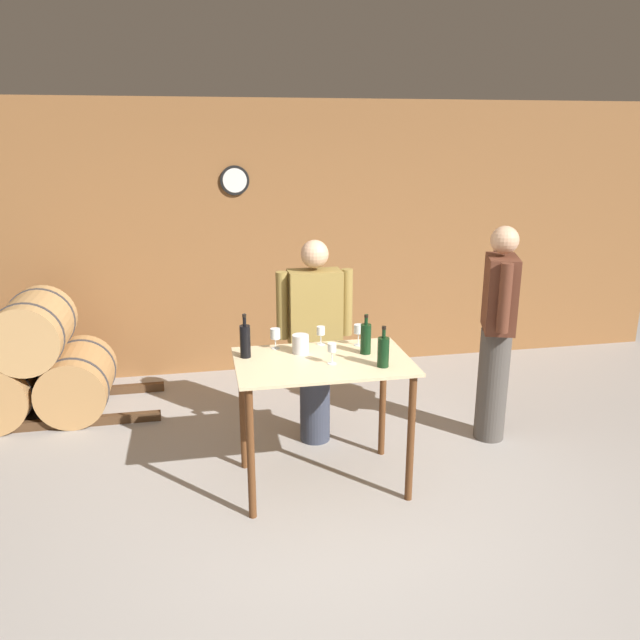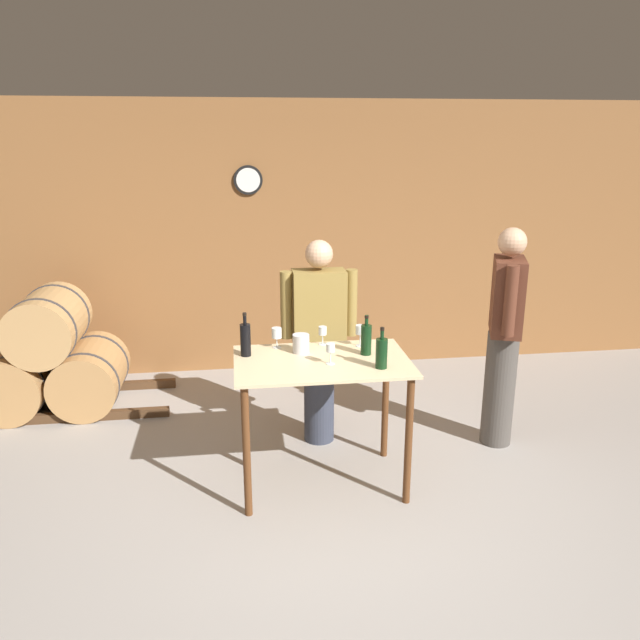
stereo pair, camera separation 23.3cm
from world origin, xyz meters
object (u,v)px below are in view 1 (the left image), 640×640
object	(u,v)px
wine_glass_near_left	(275,334)
wine_glass_near_right	(321,332)
ice_bucket	(301,344)
wine_bottle_center	(383,351)
person_host	(497,330)
wine_glass_near_center	(332,349)
wine_bottle_far_left	(245,340)
wine_bottle_left	(366,338)
person_visitor_with_scarf	(315,339)
wine_glass_far_side	(358,330)

from	to	relation	value
wine_glass_near_left	wine_glass_near_right	xyz separation A→B (m)	(0.33, 0.03, -0.01)
wine_glass_near_right	ice_bucket	world-z (taller)	wine_glass_near_right
wine_bottle_center	person_host	world-z (taller)	person_host
wine_glass_near_center	ice_bucket	distance (m)	0.30
wine_bottle_center	ice_bucket	xyz separation A→B (m)	(-0.48, 0.36, -0.04)
wine_bottle_far_left	wine_bottle_left	world-z (taller)	wine_bottle_far_left
ice_bucket	person_visitor_with_scarf	world-z (taller)	person_visitor_with_scarf
wine_bottle_left	ice_bucket	size ratio (longest dim) A/B	2.16
wine_bottle_center	wine_bottle_left	bearing A→B (deg)	99.51
wine_glass_far_side	wine_glass_near_left	bearing A→B (deg)	175.43
ice_bucket	person_host	size ratio (longest dim) A/B	0.07
wine_glass_near_left	ice_bucket	xyz separation A→B (m)	(0.16, -0.12, -0.04)
wine_glass_near_center	ice_bucket	bearing A→B (deg)	123.80
wine_bottle_far_left	wine_glass_near_right	size ratio (longest dim) A/B	2.27
wine_glass_near_left	person_host	xyz separation A→B (m)	(1.74, 0.12, -0.12)
wine_glass_far_side	person_visitor_with_scarf	distance (m)	0.51
wine_bottle_center	wine_glass_near_right	size ratio (longest dim) A/B	2.05
wine_bottle_left	person_host	world-z (taller)	person_host
wine_bottle_far_left	wine_bottle_center	distance (m)	0.93
wine_glass_near_center	wine_glass_far_side	bearing A→B (deg)	50.97
wine_bottle_left	wine_glass_far_side	xyz separation A→B (m)	(-0.01, 0.18, 0.00)
wine_bottle_far_left	person_visitor_with_scarf	distance (m)	0.78
wine_bottle_far_left	person_host	bearing A→B (deg)	7.43
person_host	person_visitor_with_scarf	world-z (taller)	person_host
wine_glass_near_left	person_host	bearing A→B (deg)	3.97
ice_bucket	person_host	distance (m)	1.61
wine_bottle_far_left	wine_glass_near_center	bearing A→B (deg)	-23.50
wine_bottle_center	ice_bucket	distance (m)	0.61
wine_glass_far_side	person_visitor_with_scarf	size ratio (longest dim) A/B	0.10
wine_glass_near_left	wine_glass_near_right	size ratio (longest dim) A/B	1.09
wine_glass_near_center	wine_glass_near_left	bearing A→B (deg)	131.09
wine_glass_near_center	ice_bucket	size ratio (longest dim) A/B	1.09
wine_bottle_far_left	person_host	distance (m)	1.98
wine_bottle_left	person_host	size ratio (longest dim) A/B	0.16
wine_bottle_far_left	ice_bucket	xyz separation A→B (m)	(0.38, 0.01, -0.05)
wine_bottle_left	wine_glass_near_right	size ratio (longest dim) A/B	2.08
wine_bottle_far_left	wine_bottle_left	size ratio (longest dim) A/B	1.09
wine_bottle_center	person_visitor_with_scarf	bearing A→B (deg)	108.76
wine_glass_near_left	wine_bottle_left	bearing A→B (deg)	-20.49
wine_glass_near_left	ice_bucket	bearing A→B (deg)	-37.96
wine_glass_near_right	ice_bucket	distance (m)	0.23
wine_bottle_left	person_host	xyz separation A→B (m)	(1.15, 0.34, -0.12)
wine_glass_near_center	wine_glass_near_right	world-z (taller)	wine_glass_near_center
wine_bottle_left	ice_bucket	xyz separation A→B (m)	(-0.44, 0.10, -0.05)
wine_glass_near_center	wine_glass_far_side	world-z (taller)	wine_glass_far_side
wine_glass_near_left	wine_glass_far_side	size ratio (longest dim) A/B	0.94
wine_glass_near_right	person_visitor_with_scarf	bearing A→B (deg)	86.58
person_host	wine_glass_near_right	bearing A→B (deg)	-176.17
person_host	person_visitor_with_scarf	size ratio (longest dim) A/B	1.06
ice_bucket	wine_glass_near_left	bearing A→B (deg)	142.04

